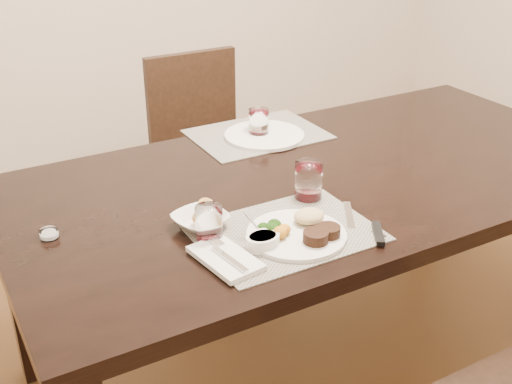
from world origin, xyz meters
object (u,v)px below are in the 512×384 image
chair_far (204,146)px  far_plate (264,135)px  cracker_bowl (200,220)px  steak_knife (371,229)px  dinner_plate (301,231)px  wine_glass_near (309,182)px

chair_far → far_plate: bearing=-92.7°
chair_far → cracker_bowl: (-0.50, -1.05, 0.27)m
steak_knife → far_plate: (0.09, 0.71, 0.00)m
dinner_plate → steak_knife: (0.18, -0.07, -0.01)m
chair_far → dinner_plate: chair_far is taller
steak_knife → cracker_bowl: cracker_bowl is taller
dinner_plate → wine_glass_near: wine_glass_near is taller
steak_knife → cracker_bowl: 0.45m
steak_knife → far_plate: 0.72m
steak_knife → wine_glass_near: bearing=130.4°
dinner_plate → cracker_bowl: size_ratio=1.56×
wine_glass_near → far_plate: (0.12, 0.47, -0.04)m
cracker_bowl → wine_glass_near: bearing=0.0°
steak_knife → far_plate: bearing=114.8°
dinner_plate → wine_glass_near: (0.14, 0.18, 0.03)m
chair_far → cracker_bowl: size_ratio=5.40×
chair_far → far_plate: chair_far is taller
chair_far → wine_glass_near: (-0.15, -1.05, 0.30)m
dinner_plate → steak_knife: dinner_plate is taller
chair_far → steak_knife: bearing=-95.0°
chair_far → steak_knife: 1.33m
wine_glass_near → far_plate: wine_glass_near is taller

